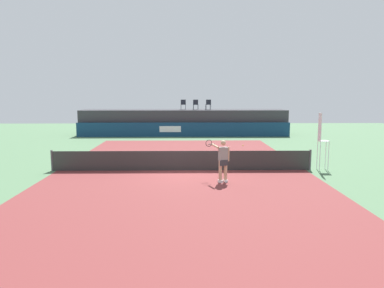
% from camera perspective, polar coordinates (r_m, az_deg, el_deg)
% --- Properties ---
extents(ground_plane, '(48.00, 48.00, 0.00)m').
position_cam_1_polar(ground_plane, '(20.63, -1.50, -2.36)').
color(ground_plane, '#4C704C').
extents(court_inner, '(12.00, 22.00, 0.00)m').
position_cam_1_polar(court_inner, '(17.69, -1.59, -4.12)').
color(court_inner, maroon).
rests_on(court_inner, ground).
extents(sponsor_wall, '(18.00, 0.22, 1.20)m').
position_cam_1_polar(sponsor_wall, '(30.95, -1.32, 2.25)').
color(sponsor_wall, navy).
rests_on(sponsor_wall, ground).
extents(spectator_platform, '(18.00, 2.80, 2.20)m').
position_cam_1_polar(spectator_platform, '(32.70, -1.30, 3.44)').
color(spectator_platform, '#38383D').
rests_on(spectator_platform, ground).
extents(spectator_chair_far_left, '(0.44, 0.44, 0.89)m').
position_cam_1_polar(spectator_chair_far_left, '(32.61, -1.37, 6.23)').
color(spectator_chair_far_left, '#1E232D').
rests_on(spectator_chair_far_left, spectator_platform).
extents(spectator_chair_left, '(0.47, 0.47, 0.89)m').
position_cam_1_polar(spectator_chair_left, '(32.46, 0.58, 6.22)').
color(spectator_chair_left, '#1E232D').
rests_on(spectator_chair_left, spectator_platform).
extents(spectator_chair_center, '(0.48, 0.48, 0.89)m').
position_cam_1_polar(spectator_chair_center, '(32.67, 2.55, 6.23)').
color(spectator_chair_center, '#1E232D').
rests_on(spectator_chair_center, spectator_platform).
extents(umpire_chair, '(0.45, 0.45, 2.76)m').
position_cam_1_polar(umpire_chair, '(18.60, 19.49, 0.97)').
color(umpire_chair, white).
rests_on(umpire_chair, ground).
extents(tennis_net, '(12.40, 0.02, 0.95)m').
position_cam_1_polar(tennis_net, '(17.60, -1.60, -2.61)').
color(tennis_net, '#2D2D2D').
rests_on(tennis_net, ground).
extents(net_post_near, '(0.10, 0.10, 1.00)m').
position_cam_1_polar(net_post_near, '(18.72, -20.95, -2.42)').
color(net_post_near, '#4C4C51').
rests_on(net_post_near, ground).
extents(net_post_far, '(0.10, 0.10, 1.00)m').
position_cam_1_polar(net_post_far, '(18.58, 17.91, -2.35)').
color(net_post_far, '#4C4C51').
rests_on(net_post_far, ground).
extents(tennis_player, '(0.96, 1.09, 1.77)m').
position_cam_1_polar(tennis_player, '(15.29, 4.79, -2.41)').
color(tennis_player, white).
rests_on(tennis_player, court_inner).
extents(tennis_ball, '(0.07, 0.07, 0.07)m').
position_cam_1_polar(tennis_ball, '(25.93, 7.93, -0.21)').
color(tennis_ball, '#D8EA33').
rests_on(tennis_ball, court_inner).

